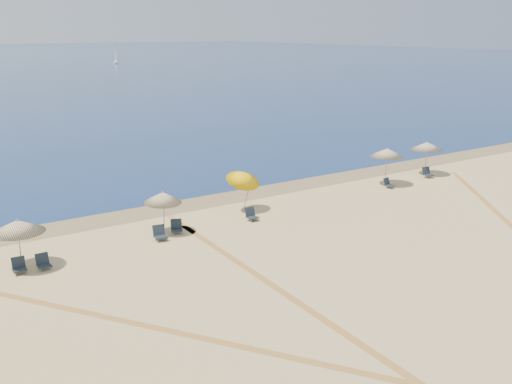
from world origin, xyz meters
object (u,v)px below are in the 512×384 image
at_px(umbrella_4, 387,153).
at_px(chair_1, 19,266).
at_px(chair_3, 160,234).
at_px(umbrella_2, 163,197).
at_px(sailboat_2, 116,56).
at_px(umbrella_1, 17,226).
at_px(chair_4, 176,227).
at_px(umbrella_5, 427,146).
at_px(umbrella_3, 244,177).
at_px(chair_5, 251,215).
at_px(chair_6, 388,183).
at_px(chair_7, 427,173).
at_px(chair_2, 43,262).

height_order(umbrella_4, chair_1, umbrella_4).
bearing_deg(chair_3, umbrella_2, 60.36).
bearing_deg(sailboat_2, umbrella_1, -96.34).
height_order(umbrella_4, chair_4, umbrella_4).
bearing_deg(chair_3, chair_4, 30.27).
xyz_separation_m(umbrella_1, umbrella_5, (28.82, 1.87, 0.16)).
distance_m(umbrella_3, chair_5, 2.50).
relative_size(chair_3, chair_4, 0.93).
xyz_separation_m(umbrella_4, chair_6, (-0.47, -0.71, -1.94)).
height_order(chair_6, chair_7, chair_7).
bearing_deg(umbrella_2, chair_7, 1.20).
xyz_separation_m(umbrella_1, sailboat_2, (63.68, 150.80, 0.11)).
relative_size(chair_3, sailboat_2, 0.12).
relative_size(chair_2, chair_7, 0.83).
xyz_separation_m(umbrella_4, chair_4, (-16.36, -1.00, -1.91)).
relative_size(umbrella_5, chair_4, 2.86).
bearing_deg(chair_7, chair_3, -163.75).
relative_size(chair_1, chair_6, 0.99).
bearing_deg(chair_4, chair_1, -150.74).
distance_m(umbrella_4, chair_4, 16.50).
relative_size(umbrella_5, chair_2, 3.58).
bearing_deg(chair_1, umbrella_1, 71.55).
relative_size(chair_2, sailboat_2, 0.10).
xyz_separation_m(umbrella_1, umbrella_2, (7.33, 0.73, -0.02)).
distance_m(umbrella_1, chair_4, 8.05).
xyz_separation_m(umbrella_3, umbrella_5, (15.92, 0.19, 0.06)).
height_order(umbrella_1, chair_5, umbrella_1).
relative_size(umbrella_1, chair_6, 3.29).
distance_m(umbrella_2, chair_4, 1.74).
xyz_separation_m(umbrella_3, chair_3, (-6.21, -1.77, -1.72)).
relative_size(umbrella_3, chair_3, 3.40).
relative_size(chair_7, sailboat_2, 0.12).
bearing_deg(umbrella_1, umbrella_4, 3.26).
relative_size(chair_3, chair_5, 1.12).
xyz_separation_m(umbrella_5, chair_3, (-22.13, -1.96, -1.78)).
xyz_separation_m(umbrella_5, chair_7, (-0.60, -0.70, -1.79)).
bearing_deg(umbrella_5, chair_7, -130.57).
bearing_deg(chair_2, umbrella_4, 5.30).
height_order(umbrella_1, chair_1, umbrella_1).
bearing_deg(umbrella_3, umbrella_2, -170.34).
xyz_separation_m(umbrella_3, umbrella_4, (11.33, -0.29, 0.17)).
bearing_deg(chair_4, sailboat_2, 92.53).
distance_m(umbrella_2, chair_1, 7.82).
distance_m(chair_4, sailboat_2, 160.44).
relative_size(chair_1, sailboat_2, 0.10).
distance_m(umbrella_1, chair_5, 12.41).
xyz_separation_m(umbrella_3, chair_7, (15.32, -0.51, -1.73)).
height_order(chair_3, chair_4, chair_3).
distance_m(chair_2, chair_4, 7.18).
relative_size(umbrella_5, chair_7, 2.98).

